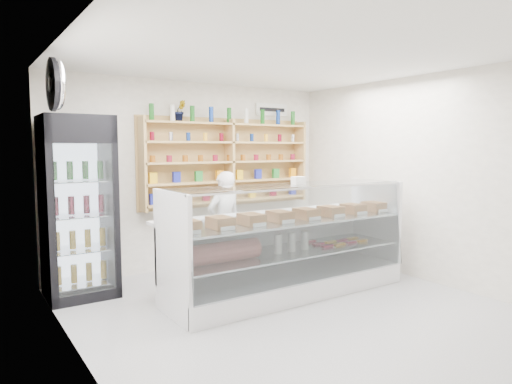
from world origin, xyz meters
TOP-DOWN VIEW (x-y plane):
  - room at (0.00, 0.00)m, footprint 5.00×5.00m
  - display_counter at (0.33, 0.62)m, footprint 3.15×0.94m
  - shop_worker at (0.10, 1.81)m, footprint 0.58×0.41m
  - drinks_cooler at (-1.85, 1.97)m, footprint 0.80×0.78m
  - wall_shelving at (0.50, 2.34)m, footprint 2.84×0.28m
  - potted_plant at (-0.32, 2.34)m, footprint 0.18×0.15m
  - security_mirror at (-2.17, 1.20)m, footprint 0.15×0.50m
  - wall_sign at (1.40, 2.47)m, footprint 0.62×0.03m

SIDE VIEW (x-z plane):
  - display_counter at x=0.33m, z-range -0.31..1.06m
  - shop_worker at x=0.10m, z-range 0.00..1.49m
  - drinks_cooler at x=-1.85m, z-range 0.00..2.20m
  - room at x=0.00m, z-range -1.10..3.90m
  - wall_shelving at x=0.50m, z-range 0.93..2.26m
  - potted_plant at x=-0.32m, z-range 2.20..2.50m
  - security_mirror at x=-2.17m, z-range 2.20..2.70m
  - wall_sign at x=1.40m, z-range 2.35..2.55m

